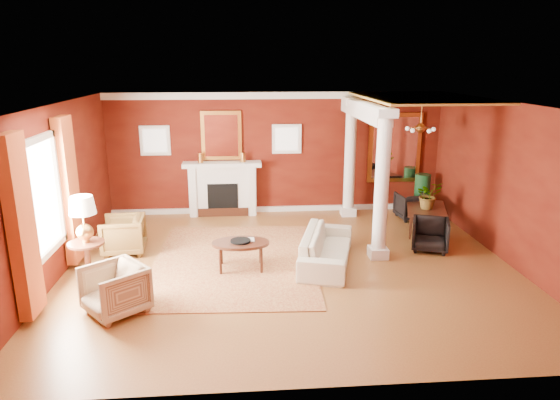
{
  "coord_description": "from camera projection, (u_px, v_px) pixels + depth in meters",
  "views": [
    {
      "loc": [
        -0.86,
        -8.35,
        3.6
      ],
      "look_at": [
        -0.16,
        0.38,
        1.15
      ],
      "focal_mm": 32.0,
      "sensor_mm": 36.0,
      "label": 1
    }
  ],
  "objects": [
    {
      "name": "flank_window_right",
      "position": [
        287.0,
        139.0,
        11.91
      ],
      "size": [
        0.7,
        0.07,
        0.7
      ],
      "color": "white",
      "rests_on": "room_shell"
    },
    {
      "name": "column_back",
      "position": [
        350.0,
        157.0,
        11.68
      ],
      "size": [
        0.36,
        0.36,
        2.8
      ],
      "color": "white",
      "rests_on": "ground"
    },
    {
      "name": "crown_trim",
      "position": [
        276.0,
        96.0,
        11.61
      ],
      "size": [
        8.0,
        0.08,
        0.16
      ],
      "primitive_type": "cube",
      "color": "white",
      "rests_on": "room_shell"
    },
    {
      "name": "side_table",
      "position": [
        84.0,
        225.0,
        8.2
      ],
      "size": [
        0.59,
        0.59,
        1.48
      ],
      "rotation": [
        0.0,
        0.0,
        0.42
      ],
      "color": "black",
      "rests_on": "ground"
    },
    {
      "name": "sofa",
      "position": [
        327.0,
        242.0,
        9.1
      ],
      "size": [
        1.13,
        2.15,
        0.81
      ],
      "primitive_type": "imported",
      "rotation": [
        0.0,
        0.0,
        1.3
      ],
      "color": "beige",
      "rests_on": "ground"
    },
    {
      "name": "dining_mirror",
      "position": [
        395.0,
        148.0,
        12.17
      ],
      "size": [
        1.3,
        0.07,
        1.7
      ],
      "color": "gold",
      "rests_on": "room_shell"
    },
    {
      "name": "dining_chair_near",
      "position": [
        430.0,
        233.0,
        9.75
      ],
      "size": [
        0.85,
        0.83,
        0.7
      ],
      "primitive_type": "imported",
      "rotation": [
        0.0,
        0.0,
        -0.35
      ],
      "color": "black",
      "rests_on": "ground"
    },
    {
      "name": "base_trim",
      "position": [
        276.0,
        209.0,
        12.36
      ],
      "size": [
        8.0,
        0.08,
        0.12
      ],
      "primitive_type": "cube",
      "color": "white",
      "rests_on": "ground"
    },
    {
      "name": "coffee_book",
      "position": [
        245.0,
        234.0,
        8.85
      ],
      "size": [
        0.17,
        0.02,
        0.23
      ],
      "primitive_type": "imported",
      "rotation": [
        0.0,
        0.0,
        0.01
      ],
      "color": "black",
      "rests_on": "coffee_table"
    },
    {
      "name": "potted_plant",
      "position": [
        429.0,
        185.0,
        10.68
      ],
      "size": [
        0.64,
        0.68,
        0.47
      ],
      "primitive_type": "imported",
      "rotation": [
        0.0,
        0.0,
        0.18
      ],
      "color": "#26591E",
      "rests_on": "dining_table"
    },
    {
      "name": "dining_chair_far",
      "position": [
        412.0,
        205.0,
        11.71
      ],
      "size": [
        0.72,
        0.68,
        0.68
      ],
      "primitive_type": "imported",
      "rotation": [
        0.0,
        0.0,
        3.24
      ],
      "color": "black",
      "rests_on": "ground"
    },
    {
      "name": "rug",
      "position": [
        234.0,
        261.0,
        9.26
      ],
      "size": [
        3.14,
        4.08,
        0.02
      ],
      "primitive_type": "cube",
      "rotation": [
        0.0,
        0.0,
        -0.05
      ],
      "color": "maroon",
      "rests_on": "ground"
    },
    {
      "name": "header_beam",
      "position": [
        364.0,
        110.0,
        10.3
      ],
      "size": [
        0.3,
        3.2,
        0.32
      ],
      "primitive_type": "cube",
      "color": "white",
      "rests_on": "column_front"
    },
    {
      "name": "armchair_stripe",
      "position": [
        115.0,
        288.0,
        7.28
      ],
      "size": [
        1.07,
        1.08,
        0.81
      ],
      "primitive_type": "imported",
      "rotation": [
        0.0,
        0.0,
        -0.88
      ],
      "color": "tan",
      "rests_on": "ground"
    },
    {
      "name": "coffee_table",
      "position": [
        241.0,
        244.0,
        8.82
      ],
      "size": [
        1.02,
        1.02,
        0.51
      ],
      "rotation": [
        0.0,
        0.0,
        0.24
      ],
      "color": "black",
      "rests_on": "ground"
    },
    {
      "name": "left_window",
      "position": [
        47.0,
        205.0,
        7.79
      ],
      "size": [
        0.21,
        2.55,
        2.6
      ],
      "color": "white",
      "rests_on": "room_shell"
    },
    {
      "name": "ground",
      "position": [
        290.0,
        266.0,
        9.05
      ],
      "size": [
        8.0,
        8.0,
        0.0
      ],
      "primitive_type": "plane",
      "color": "brown",
      "rests_on": "ground"
    },
    {
      "name": "room_shell",
      "position": [
        291.0,
        157.0,
        8.51
      ],
      "size": [
        8.04,
        7.04,
        2.92
      ],
      "color": "#631C0D",
      "rests_on": "ground"
    },
    {
      "name": "column_front",
      "position": [
        382.0,
        184.0,
        9.09
      ],
      "size": [
        0.36,
        0.36,
        2.8
      ],
      "color": "white",
      "rests_on": "ground"
    },
    {
      "name": "armchair_leopard",
      "position": [
        123.0,
        233.0,
        9.59
      ],
      "size": [
        0.78,
        0.83,
        0.8
      ],
      "primitive_type": "imported",
      "rotation": [
        0.0,
        0.0,
        -1.5
      ],
      "color": "black",
      "rests_on": "ground"
    },
    {
      "name": "dining_table",
      "position": [
        427.0,
        213.0,
        10.86
      ],
      "size": [
        0.92,
        1.53,
        0.81
      ],
      "primitive_type": "imported",
      "rotation": [
        0.0,
        0.0,
        1.27
      ],
      "color": "black",
      "rests_on": "ground"
    },
    {
      "name": "fireplace",
      "position": [
        223.0,
        188.0,
        11.96
      ],
      "size": [
        1.85,
        0.42,
        1.29
      ],
      "color": "white",
      "rests_on": "ground"
    },
    {
      "name": "chandelier",
      "position": [
        420.0,
        128.0,
        10.4
      ],
      "size": [
        0.6,
        0.62,
        0.75
      ],
      "color": "#C1853C",
      "rests_on": "room_shell"
    },
    {
      "name": "green_urn",
      "position": [
        421.0,
        198.0,
        12.1
      ],
      "size": [
        0.41,
        0.41,
        0.99
      ],
      "color": "#15421F",
      "rests_on": "ground"
    },
    {
      "name": "flank_window_left",
      "position": [
        155.0,
        141.0,
        11.67
      ],
      "size": [
        0.7,
        0.07,
        0.7
      ],
      "color": "white",
      "rests_on": "room_shell"
    },
    {
      "name": "overmantel_mirror",
      "position": [
        221.0,
        136.0,
        11.75
      ],
      "size": [
        0.95,
        0.07,
        1.15
      ],
      "color": "gold",
      "rests_on": "fireplace"
    },
    {
      "name": "amber_ceiling",
      "position": [
        421.0,
        98.0,
        10.18
      ],
      "size": [
        2.3,
        3.4,
        0.04
      ],
      "primitive_type": "cube",
      "color": "gold",
      "rests_on": "room_shell"
    }
  ]
}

